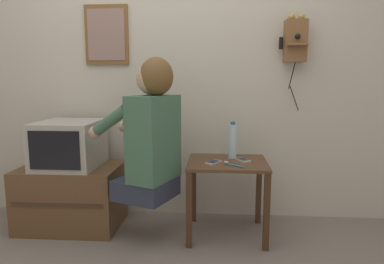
# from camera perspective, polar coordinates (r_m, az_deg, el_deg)

# --- Properties ---
(wall_back) EXTENTS (6.80, 0.05, 2.55)m
(wall_back) POSITION_cam_1_polar(r_m,az_deg,el_deg) (2.87, -4.63, 11.34)
(wall_back) COLOR beige
(wall_back) RESTS_ON ground_plane
(side_table) EXTENTS (0.57, 0.50, 0.56)m
(side_table) POSITION_cam_1_polar(r_m,az_deg,el_deg) (2.52, 5.86, -7.30)
(side_table) COLOR #51331E
(side_table) RESTS_ON ground_plane
(person) EXTENTS (0.62, 0.55, 0.97)m
(person) POSITION_cam_1_polar(r_m,az_deg,el_deg) (2.35, -6.88, -0.02)
(person) COLOR #2D3347
(person) RESTS_ON ground_plane
(tv_stand) EXTENTS (0.75, 0.51, 0.48)m
(tv_stand) POSITION_cam_1_polar(r_m,az_deg,el_deg) (2.88, -19.41, -10.08)
(tv_stand) COLOR brown
(tv_stand) RESTS_ON ground_plane
(television) EXTENTS (0.44, 0.50, 0.35)m
(television) POSITION_cam_1_polar(r_m,az_deg,el_deg) (2.78, -19.75, -1.90)
(television) COLOR #ADA89E
(television) RESTS_ON tv_stand
(wall_phone_antique) EXTENTS (0.21, 0.19, 0.73)m
(wall_phone_antique) POSITION_cam_1_polar(r_m,az_deg,el_deg) (2.83, 16.82, 14.42)
(wall_phone_antique) COLOR brown
(framed_picture) EXTENTS (0.35, 0.03, 0.47)m
(framed_picture) POSITION_cam_1_polar(r_m,az_deg,el_deg) (2.96, -14.05, 15.43)
(framed_picture) COLOR brown
(cell_phone_held) EXTENTS (0.12, 0.14, 0.01)m
(cell_phone_held) POSITION_cam_1_polar(r_m,az_deg,el_deg) (2.43, 3.59, -5.05)
(cell_phone_held) COLOR silver
(cell_phone_held) RESTS_ON side_table
(cell_phone_spare) EXTENTS (0.11, 0.14, 0.01)m
(cell_phone_spare) POSITION_cam_1_polar(r_m,az_deg,el_deg) (2.53, 8.47, -4.62)
(cell_phone_spare) COLOR silver
(cell_phone_spare) RESTS_ON side_table
(water_bottle) EXTENTS (0.06, 0.06, 0.27)m
(water_bottle) POSITION_cam_1_polar(r_m,az_deg,el_deg) (2.58, 6.76, -1.49)
(water_bottle) COLOR silver
(water_bottle) RESTS_ON side_table
(toothbrush) EXTENTS (0.13, 0.11, 0.02)m
(toothbrush) POSITION_cam_1_polar(r_m,az_deg,el_deg) (2.37, 6.78, -5.43)
(toothbrush) COLOR #338CD8
(toothbrush) RESTS_ON side_table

